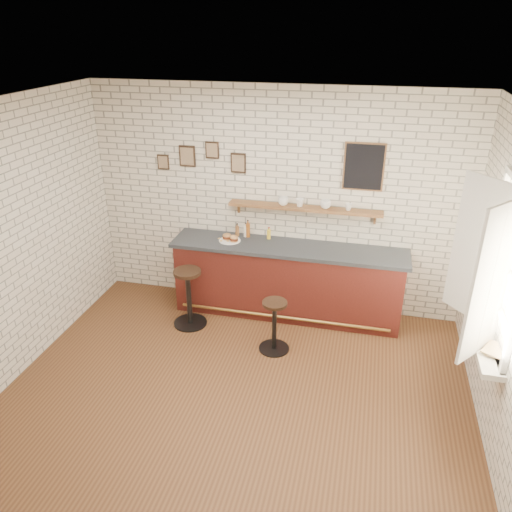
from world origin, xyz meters
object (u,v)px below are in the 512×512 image
object	(u,v)px
bar_stool_left	(189,296)
book_upper	(485,346)
shelf_cup_b	(300,203)
book_lower	(485,347)
shelf_cup_a	(283,201)
bitters_bottle_brown	(237,231)
bar_counter	(287,280)
bar_stool_right	(274,324)
bitters_bottle_white	(246,231)
shelf_cup_d	(348,207)
ciabatta_sandwich	(230,237)
shelf_cup_c	(326,204)
sandwich_plate	(230,240)
condiment_bottle_yellow	(269,234)
bitters_bottle_amber	(248,230)

from	to	relation	value
bar_stool_left	book_upper	xyz separation A→B (m)	(3.34, -1.10, 0.54)
book_upper	bar_stool_left	bearing A→B (deg)	-168.22
bar_stool_left	shelf_cup_b	distance (m)	1.89
book_lower	shelf_cup_a	bearing A→B (deg)	151.50
bitters_bottle_brown	bar_stool_left	world-z (taller)	bitters_bottle_brown
bar_counter	bar_stool_right	world-z (taller)	bar_counter
bitters_bottle_white	shelf_cup_d	size ratio (longest dim) A/B	2.25
bitters_bottle_brown	shelf_cup_a	xyz separation A→B (m)	(0.62, 0.01, 0.47)
ciabatta_sandwich	shelf_cup_d	distance (m)	1.59
bar_counter	book_lower	bearing A→B (deg)	-38.00
bar_stool_left	shelf_cup_a	xyz separation A→B (m)	(1.08, 0.77, 1.13)
book_lower	bitters_bottle_white	bearing A→B (deg)	157.26
shelf_cup_c	ciabatta_sandwich	bearing A→B (deg)	91.56
book_lower	book_upper	bearing A→B (deg)	-78.81
bitters_bottle_white	ciabatta_sandwich	bearing A→B (deg)	-129.04
sandwich_plate	ciabatta_sandwich	size ratio (longest dim) A/B	1.09
bar_stool_right	shelf_cup_c	xyz separation A→B (m)	(0.43, 1.07, 1.19)
bar_counter	condiment_bottle_yellow	xyz separation A→B (m)	(-0.30, 0.19, 0.57)
shelf_cup_b	condiment_bottle_yellow	bearing A→B (deg)	103.62
sandwich_plate	shelf_cup_d	size ratio (longest dim) A/B	3.16
ciabatta_sandwich	condiment_bottle_yellow	bearing A→B (deg)	21.97
bar_stool_right	book_upper	bearing A→B (deg)	-20.58
bitters_bottle_brown	shelf_cup_a	size ratio (longest dim) A/B	1.31
condiment_bottle_yellow	bar_stool_left	bearing A→B (deg)	-139.82
bitters_bottle_brown	bar_counter	bearing A→B (deg)	-14.15
shelf_cup_a	book_lower	size ratio (longest dim) A/B	0.55
bar_counter	bitters_bottle_brown	bearing A→B (deg)	165.85
bitters_bottle_amber	book_upper	xyz separation A→B (m)	(2.73, -1.86, -0.15)
bar_stool_left	book_upper	distance (m)	3.56
ciabatta_sandwich	shelf_cup_a	size ratio (longest dim) A/B	1.88
shelf_cup_a	shelf_cup_c	distance (m)	0.55
shelf_cup_a	book_lower	distance (m)	3.00
bar_stool_left	bitters_bottle_white	bearing A→B (deg)	52.83
bitters_bottle_brown	shelf_cup_a	world-z (taller)	shelf_cup_a
bar_stool_left	bar_stool_right	bearing A→B (deg)	-13.97
bitters_bottle_amber	book_lower	xyz separation A→B (m)	(2.73, -1.86, -0.17)
ciabatta_sandwich	bar_stool_right	size ratio (longest dim) A/B	0.38
bar_stool_right	shelf_cup_b	bearing A→B (deg)	84.79
bar_stool_left	bar_stool_right	world-z (taller)	bar_stool_left
sandwich_plate	bar_stool_right	world-z (taller)	sandwich_plate
book_upper	sandwich_plate	bearing A→B (deg)	-179.58
sandwich_plate	bar_counter	bearing A→B (deg)	0.51
bar_counter	shelf_cup_b	world-z (taller)	shelf_cup_b
ciabatta_sandwich	shelf_cup_a	world-z (taller)	shelf_cup_a
ciabatta_sandwich	shelf_cup_c	bearing A→B (deg)	9.73
bar_counter	sandwich_plate	distance (m)	0.94
shelf_cup_a	bitters_bottle_brown	bearing A→B (deg)	148.18
bitters_bottle_amber	bar_counter	bearing A→B (deg)	-17.53
shelf_cup_b	shelf_cup_d	bearing A→B (deg)	-78.38
condiment_bottle_yellow	book_upper	bearing A→B (deg)	-37.31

